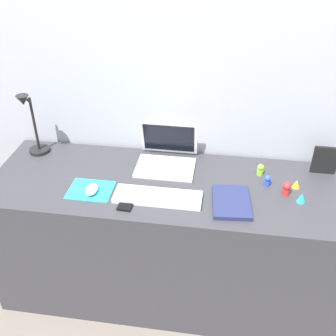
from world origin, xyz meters
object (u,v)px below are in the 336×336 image
(toy_figurine_lime, at_px, (260,170))
(toy_figurine_red, at_px, (287,188))
(mouse, at_px, (92,189))
(toy_figurine_yellow, at_px, (296,184))
(keyboard, at_px, (158,197))
(notebook_pad, at_px, (231,202))
(toy_figurine_cyan, at_px, (302,198))
(laptop, at_px, (167,154))
(toy_figurine_blue, at_px, (267,180))
(cell_phone, at_px, (127,202))
(desk_lamp, at_px, (32,126))
(picture_frame, at_px, (325,160))

(toy_figurine_lime, distance_m, toy_figurine_red, 0.19)
(mouse, xyz_separation_m, toy_figurine_lime, (0.79, 0.28, 0.01))
(toy_figurine_yellow, bearing_deg, keyboard, -163.69)
(keyboard, height_order, notebook_pad, same)
(toy_figurine_cyan, bearing_deg, notebook_pad, -168.49)
(laptop, bearing_deg, toy_figurine_blue, -14.06)
(cell_phone, height_order, toy_figurine_lime, toy_figurine_lime)
(mouse, distance_m, toy_figurine_cyan, 0.98)
(desk_lamp, distance_m, toy_figurine_red, 1.33)
(notebook_pad, height_order, toy_figurine_yellow, toy_figurine_yellow)
(mouse, relative_size, picture_frame, 0.64)
(desk_lamp, xyz_separation_m, toy_figurine_red, (1.31, -0.17, -0.14))
(toy_figurine_red, bearing_deg, laptop, 162.34)
(keyboard, height_order, toy_figurine_yellow, toy_figurine_yellow)
(toy_figurine_lime, bearing_deg, toy_figurine_yellow, -26.61)
(mouse, distance_m, notebook_pad, 0.66)
(mouse, height_order, toy_figurine_red, toy_figurine_red)
(cell_phone, relative_size, toy_figurine_cyan, 2.81)
(picture_frame, distance_m, toy_figurine_yellow, 0.22)
(laptop, xyz_separation_m, toy_figurine_red, (0.60, -0.19, -0.02))
(laptop, bearing_deg, desk_lamp, -178.53)
(toy_figurine_lime, height_order, toy_figurine_red, toy_figurine_red)
(cell_phone, height_order, picture_frame, picture_frame)
(keyboard, xyz_separation_m, toy_figurine_red, (0.59, 0.12, 0.03))
(picture_frame, xyz_separation_m, toy_figurine_lime, (-0.31, -0.07, -0.04))
(desk_lamp, bearing_deg, keyboard, -22.35)
(laptop, bearing_deg, mouse, -134.64)
(laptop, relative_size, mouse, 3.12)
(desk_lamp, distance_m, toy_figurine_yellow, 1.38)
(desk_lamp, relative_size, toy_figurine_blue, 6.48)
(cell_phone, bearing_deg, toy_figurine_cyan, 12.92)
(desk_lamp, xyz_separation_m, notebook_pad, (1.06, -0.28, -0.16))
(laptop, bearing_deg, toy_figurine_yellow, -10.78)
(keyboard, height_order, mouse, mouse)
(laptop, height_order, desk_lamp, desk_lamp)
(laptop, bearing_deg, toy_figurine_cyan, -19.62)
(laptop, relative_size, keyboard, 0.73)
(keyboard, distance_m, toy_figurine_red, 0.61)
(picture_frame, bearing_deg, cell_phone, -157.11)
(desk_lamp, relative_size, notebook_pad, 1.53)
(desk_lamp, relative_size, toy_figurine_red, 5.33)
(cell_phone, bearing_deg, toy_figurine_yellow, 20.83)
(picture_frame, xyz_separation_m, toy_figurine_red, (-0.20, -0.22, -0.04))
(desk_lamp, height_order, notebook_pad, desk_lamp)
(mouse, xyz_separation_m, picture_frame, (1.11, 0.34, 0.05))
(desk_lamp, xyz_separation_m, picture_frame, (1.51, 0.05, -0.10))
(toy_figurine_yellow, bearing_deg, cell_phone, -162.90)
(laptop, distance_m, keyboard, 0.32)
(keyboard, bearing_deg, toy_figurine_cyan, 6.70)
(laptop, height_order, cell_phone, laptop)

